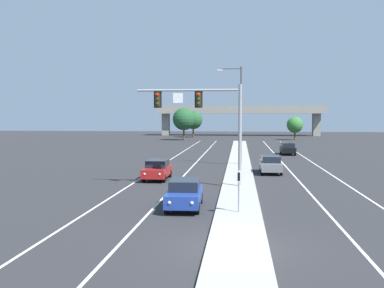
% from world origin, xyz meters
% --- Properties ---
extents(ground_plane, '(260.00, 260.00, 0.00)m').
position_xyz_m(ground_plane, '(0.00, 0.00, 0.00)').
color(ground_plane, '#28282B').
extents(median_island, '(2.40, 110.00, 0.15)m').
position_xyz_m(median_island, '(0.00, 18.00, 0.07)').
color(median_island, '#9E9B93').
rests_on(median_island, ground).
extents(lane_stripe_oncoming_center, '(0.14, 100.00, 0.01)m').
position_xyz_m(lane_stripe_oncoming_center, '(-4.70, 25.00, 0.00)').
color(lane_stripe_oncoming_center, silver).
rests_on(lane_stripe_oncoming_center, ground).
extents(lane_stripe_receding_center, '(0.14, 100.00, 0.01)m').
position_xyz_m(lane_stripe_receding_center, '(4.70, 25.00, 0.00)').
color(lane_stripe_receding_center, silver).
rests_on(lane_stripe_receding_center, ground).
extents(edge_stripe_left, '(0.14, 100.00, 0.01)m').
position_xyz_m(edge_stripe_left, '(-8.00, 25.00, 0.00)').
color(edge_stripe_left, silver).
rests_on(edge_stripe_left, ground).
extents(edge_stripe_right, '(0.14, 100.00, 0.01)m').
position_xyz_m(edge_stripe_right, '(8.00, 25.00, 0.00)').
color(edge_stripe_right, silver).
rests_on(edge_stripe_right, ground).
extents(overhead_signal_mast, '(7.50, 0.44, 7.20)m').
position_xyz_m(overhead_signal_mast, '(-2.33, 14.86, 5.34)').
color(overhead_signal_mast, gray).
rests_on(overhead_signal_mast, median_island).
extents(median_sign_post, '(0.60, 0.10, 2.20)m').
position_xyz_m(median_sign_post, '(0.02, 5.89, 1.59)').
color(median_sign_post, gray).
rests_on(median_sign_post, median_island).
extents(street_lamp_median, '(2.58, 0.28, 10.00)m').
position_xyz_m(street_lamp_median, '(-0.06, 29.71, 5.79)').
color(street_lamp_median, '#4C4C51').
rests_on(street_lamp_median, median_island).
extents(car_oncoming_blue, '(1.92, 4.51, 1.58)m').
position_xyz_m(car_oncoming_blue, '(-2.98, 7.35, 0.82)').
color(car_oncoming_blue, navy).
rests_on(car_oncoming_blue, ground).
extents(car_oncoming_red, '(1.83, 4.47, 1.58)m').
position_xyz_m(car_oncoming_red, '(-6.53, 18.38, 0.82)').
color(car_oncoming_red, maroon).
rests_on(car_oncoming_red, ground).
extents(car_receding_grey, '(1.82, 4.47, 1.58)m').
position_xyz_m(car_receding_grey, '(2.81, 23.40, 0.82)').
color(car_receding_grey, slate).
rests_on(car_receding_grey, ground).
extents(car_receding_black, '(1.87, 4.49, 1.58)m').
position_xyz_m(car_receding_black, '(6.34, 43.36, 0.82)').
color(car_receding_black, black).
rests_on(car_receding_black, ground).
extents(overpass_bridge, '(42.40, 6.40, 7.65)m').
position_xyz_m(overpass_bridge, '(0.00, 100.15, 5.78)').
color(overpass_bridge, gray).
rests_on(overpass_bridge, ground).
extents(tree_far_left_c, '(4.66, 4.66, 6.74)m').
position_xyz_m(tree_far_left_c, '(-11.59, 76.88, 4.40)').
color(tree_far_left_c, '#4C3823').
rests_on(tree_far_left_c, ground).
extents(tree_far_left_a, '(4.33, 4.33, 6.26)m').
position_xyz_m(tree_far_left_a, '(-10.89, 89.31, 4.09)').
color(tree_far_left_a, '#4C3823').
rests_on(tree_far_left_a, ground).
extents(tree_far_right_a, '(3.40, 3.40, 4.91)m').
position_xyz_m(tree_far_right_a, '(11.49, 79.82, 3.20)').
color(tree_far_right_a, '#4C3823').
rests_on(tree_far_right_a, ground).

